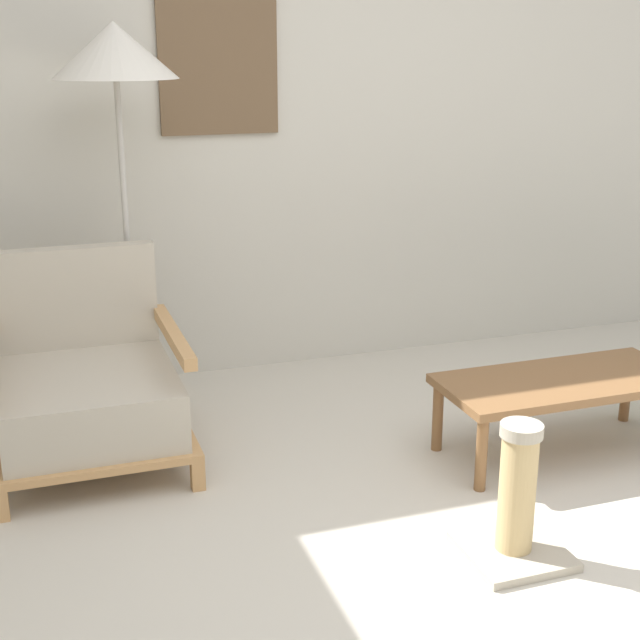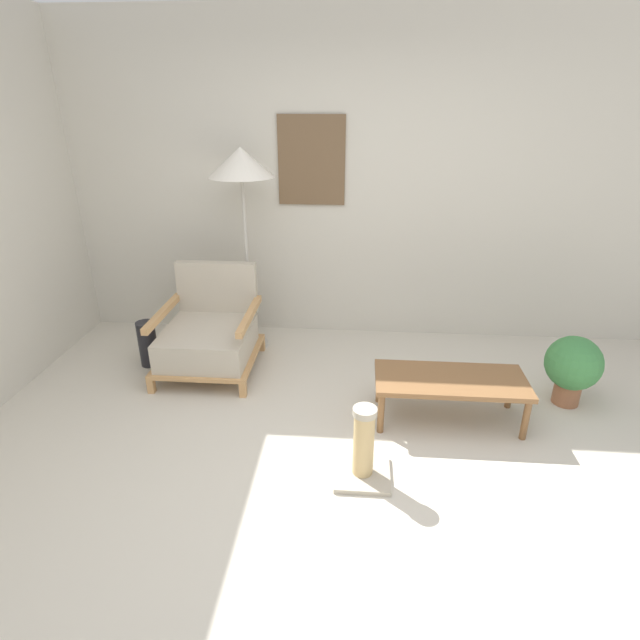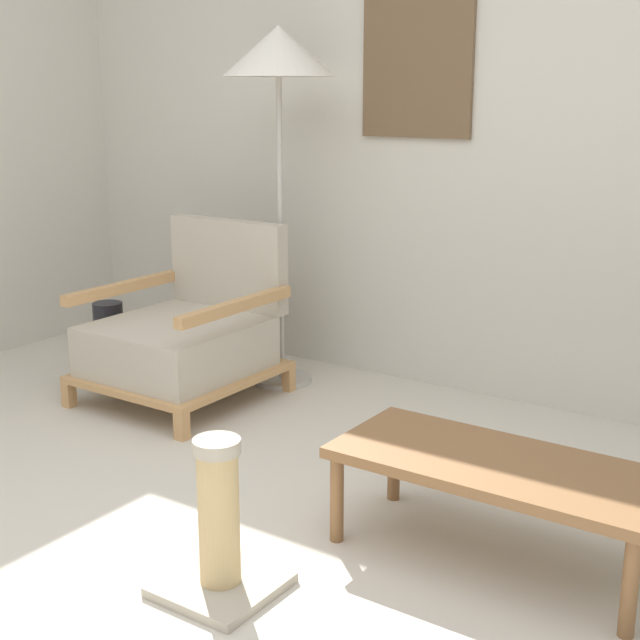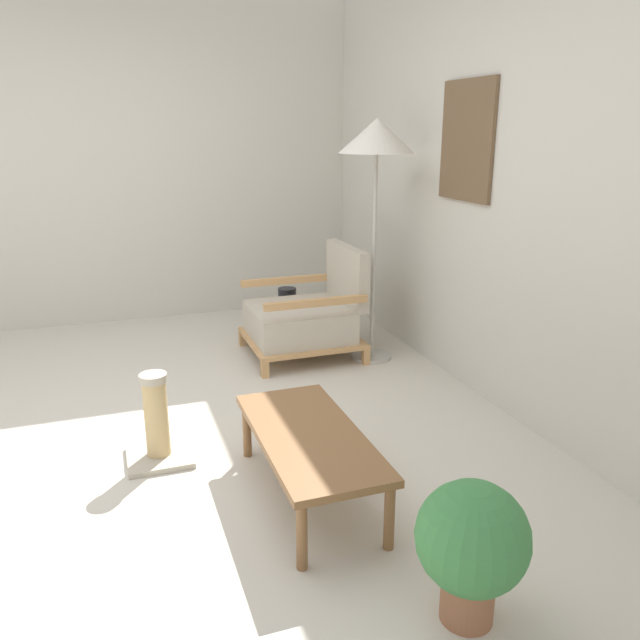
{
  "view_description": "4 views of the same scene",
  "coord_description": "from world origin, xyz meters",
  "px_view_note": "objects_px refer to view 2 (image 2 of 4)",
  "views": [
    {
      "loc": [
        -1.27,
        -1.92,
        1.61
      ],
      "look_at": [
        -0.17,
        1.27,
        0.55
      ],
      "focal_mm": 50.0,
      "sensor_mm": 36.0,
      "label": 1
    },
    {
      "loc": [
        0.09,
        -2.03,
        2.02
      ],
      "look_at": [
        -0.17,
        1.27,
        0.55
      ],
      "focal_mm": 28.0,
      "sensor_mm": 36.0,
      "label": 2
    },
    {
      "loc": [
        1.69,
        -1.46,
        1.41
      ],
      "look_at": [
        -0.17,
        1.27,
        0.55
      ],
      "focal_mm": 50.0,
      "sensor_mm": 36.0,
      "label": 3
    },
    {
      "loc": [
        3.11,
        0.12,
        1.63
      ],
      "look_at": [
        -0.17,
        1.27,
        0.55
      ],
      "focal_mm": 35.0,
      "sensor_mm": 36.0,
      "label": 4
    }
  ],
  "objects_px": {
    "coffee_table": "(450,383)",
    "vase": "(148,344)",
    "scratching_post": "(363,452)",
    "potted_plant": "(573,366)",
    "floor_lamp": "(241,171)",
    "armchair": "(210,334)"
  },
  "relations": [
    {
      "from": "floor_lamp",
      "to": "vase",
      "type": "xyz_separation_m",
      "value": [
        -0.77,
        -0.41,
        -1.32
      ]
    },
    {
      "from": "coffee_table",
      "to": "potted_plant",
      "type": "distance_m",
      "value": 0.93
    },
    {
      "from": "floor_lamp",
      "to": "vase",
      "type": "height_order",
      "value": "floor_lamp"
    },
    {
      "from": "vase",
      "to": "scratching_post",
      "type": "xyz_separation_m",
      "value": [
        1.76,
        -1.21,
        -0.01
      ]
    },
    {
      "from": "vase",
      "to": "coffee_table",
      "type": "bearing_deg",
      "value": -14.19
    },
    {
      "from": "coffee_table",
      "to": "vase",
      "type": "height_order",
      "value": "vase"
    },
    {
      "from": "vase",
      "to": "potted_plant",
      "type": "relative_size",
      "value": 0.73
    },
    {
      "from": "floor_lamp",
      "to": "potted_plant",
      "type": "height_order",
      "value": "floor_lamp"
    },
    {
      "from": "scratching_post",
      "to": "potted_plant",
      "type": "bearing_deg",
      "value": 31.34
    },
    {
      "from": "coffee_table",
      "to": "vase",
      "type": "xyz_separation_m",
      "value": [
        -2.34,
        0.59,
        -0.1
      ]
    },
    {
      "from": "potted_plant",
      "to": "floor_lamp",
      "type": "bearing_deg",
      "value": 163.44
    },
    {
      "from": "scratching_post",
      "to": "floor_lamp",
      "type": "bearing_deg",
      "value": 121.38
    },
    {
      "from": "armchair",
      "to": "scratching_post",
      "type": "distance_m",
      "value": 1.72
    },
    {
      "from": "coffee_table",
      "to": "potted_plant",
      "type": "xyz_separation_m",
      "value": [
        0.89,
        0.27,
        0.02
      ]
    },
    {
      "from": "scratching_post",
      "to": "vase",
      "type": "bearing_deg",
      "value": 145.51
    },
    {
      "from": "floor_lamp",
      "to": "armchair",
      "type": "bearing_deg",
      "value": -119.61
    },
    {
      "from": "armchair",
      "to": "floor_lamp",
      "type": "relative_size",
      "value": 0.47
    },
    {
      "from": "coffee_table",
      "to": "scratching_post",
      "type": "xyz_separation_m",
      "value": [
        -0.58,
        -0.62,
        -0.11
      ]
    },
    {
      "from": "potted_plant",
      "to": "scratching_post",
      "type": "xyz_separation_m",
      "value": [
        -1.47,
        -0.89,
        -0.13
      ]
    },
    {
      "from": "armchair",
      "to": "scratching_post",
      "type": "relative_size",
      "value": 1.71
    },
    {
      "from": "floor_lamp",
      "to": "scratching_post",
      "type": "xyz_separation_m",
      "value": [
        0.99,
        -1.62,
        -1.33
      ]
    },
    {
      "from": "armchair",
      "to": "vase",
      "type": "bearing_deg",
      "value": 179.03
    }
  ]
}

